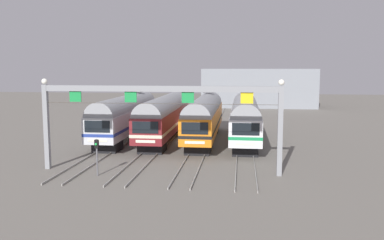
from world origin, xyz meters
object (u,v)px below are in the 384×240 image
catenary_gantry (159,104)px  yard_signal_mast (97,150)px  commuter_train_silver (126,115)px  commuter_train_white (245,117)px  commuter_train_maroon (165,115)px  commuter_train_orange (204,116)px

catenary_gantry → yard_signal_mast: catenary_gantry is taller
yard_signal_mast → commuter_train_silver: bearing=98.0°
commuter_train_silver → catenary_gantry: 15.14m
commuter_train_white → yard_signal_mast: 18.53m
commuter_train_maroon → yard_signal_mast: (-2.14, -15.12, -0.80)m
commuter_train_white → catenary_gantry: (-6.41, -13.50, 2.44)m
commuter_train_maroon → catenary_gantry: bearing=-81.0°
catenary_gantry → yard_signal_mast: bearing=-159.2°
commuter_train_orange → yard_signal_mast: commuter_train_orange is taller
yard_signal_mast → commuter_train_white: bearing=54.8°
commuter_train_white → yard_signal_mast: size_ratio=6.70×
catenary_gantry → commuter_train_silver: bearing=115.4°
commuter_train_orange → commuter_train_white: same height
commuter_train_maroon → commuter_train_white: size_ratio=1.00×
commuter_train_orange → commuter_train_maroon: bearing=-179.9°
commuter_train_orange → catenary_gantry: 13.88m
commuter_train_white → catenary_gantry: size_ratio=1.00×
commuter_train_silver → catenary_gantry: catenary_gantry is taller
catenary_gantry → commuter_train_white: bearing=64.6°
commuter_train_maroon → yard_signal_mast: 15.29m
commuter_train_orange → commuter_train_white: size_ratio=1.00×
yard_signal_mast → commuter_train_maroon: bearing=82.0°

